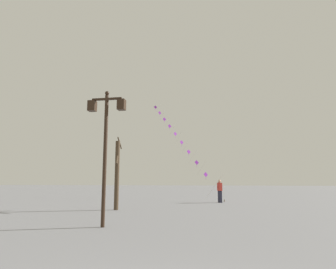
% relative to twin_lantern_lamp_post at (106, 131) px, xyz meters
% --- Properties ---
extents(ground_plane, '(160.00, 160.00, 0.00)m').
position_rel_twin_lantern_lamp_post_xyz_m(ground_plane, '(3.50, 12.48, -3.47)').
color(ground_plane, gray).
extents(twin_lantern_lamp_post, '(1.45, 0.28, 5.02)m').
position_rel_twin_lantern_lamp_post_xyz_m(twin_lantern_lamp_post, '(0.00, 0.00, 0.00)').
color(twin_lantern_lamp_post, black).
rests_on(twin_lantern_lamp_post, ground_plane).
extents(kite_train, '(8.77, 13.68, 11.68)m').
position_rel_twin_lantern_lamp_post_xyz_m(kite_train, '(-0.03, 20.70, 2.74)').
color(kite_train, brown).
rests_on(kite_train, ground_plane).
extents(kite_flyer, '(0.43, 0.61, 1.71)m').
position_rel_twin_lantern_lamp_post_xyz_m(kite_flyer, '(4.20, 12.54, -2.57)').
color(kite_flyer, '#1E1E2D').
rests_on(kite_flyer, ground_plane).
extents(bare_tree, '(0.63, 1.71, 4.18)m').
position_rel_twin_lantern_lamp_post_xyz_m(bare_tree, '(-1.64, 5.95, -1.40)').
color(bare_tree, '#423323').
rests_on(bare_tree, ground_plane).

